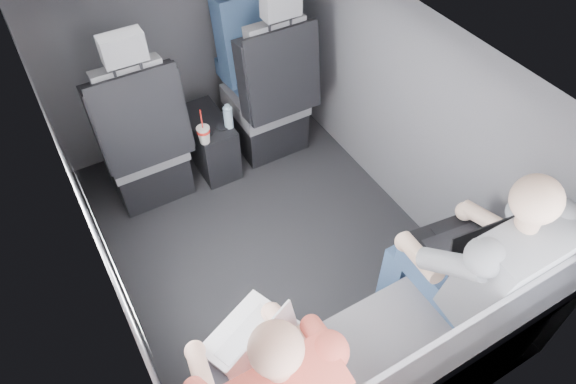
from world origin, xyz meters
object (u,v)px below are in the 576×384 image
laptop_black (464,243)px  soda_cup (204,134)px  front_seat_right (269,102)px  water_bottle (228,117)px  center_console (210,142)px  laptop_white (255,343)px  front_seat_left (143,146)px  passenger_front_right (248,38)px  rear_bench (385,372)px  passenger_rear_right (476,265)px

laptop_black → soda_cup: bearing=113.8°
front_seat_right → water_bottle: (-0.35, -0.10, 0.08)m
center_console → laptop_white: (-0.50, -1.67, 0.44)m
front_seat_left → laptop_white: size_ratio=2.77×
passenger_front_right → center_console: bearing=-153.7°
water_bottle → laptop_black: (0.48, -1.58, 0.16)m
front_seat_left → center_console: front_seat_left is taller
front_seat_left → center_console: 0.49m
laptop_white → passenger_front_right: bearing=63.5°
rear_bench → front_seat_right: bearing=76.7°
laptop_black → front_seat_right: bearing=94.2°
laptop_white → passenger_front_right: size_ratio=0.53×
rear_bench → center_console: bearing=90.0°
front_seat_right → water_bottle: 0.37m
front_seat_right → laptop_white: front_seat_right is taller
front_seat_left → passenger_front_right: size_ratio=1.46×
laptop_white → front_seat_left: bearing=88.1°
rear_bench → soda_cup: bearing=93.3°
passenger_front_right → front_seat_right: bearing=-88.0°
front_seat_right → rear_bench: front_seat_right is taller
laptop_white → passenger_rear_right: passenger_rear_right is taller
laptop_white → passenger_front_right: (0.94, 1.89, 0.12)m
laptop_black → passenger_rear_right: bearing=-111.0°
center_console → passenger_rear_right: passenger_rear_right is taller
center_console → laptop_black: laptop_black is taller
passenger_rear_right → laptop_black: bearing=69.0°
rear_bench → passenger_front_right: size_ratio=1.85×
water_bottle → passenger_front_right: 0.57m
water_bottle → center_console: bearing=125.4°
soda_cup → laptop_black: bearing=-66.2°
front_seat_right → passenger_front_right: bearing=92.0°
front_seat_left → laptop_black: bearing=-58.7°
center_console → passenger_rear_right: 1.97m
laptop_black → passenger_front_right: (-0.13, 1.94, 0.12)m
water_bottle → laptop_black: bearing=-73.3°
laptop_black → passenger_rear_right: (-0.05, -0.13, 0.01)m
front_seat_right → passenger_rear_right: (0.08, -1.81, 0.25)m
front_seat_right → passenger_front_right: 0.44m
front_seat_right → passenger_front_right: size_ratio=1.46×
front_seat_left → center_console: size_ratio=2.64×
front_seat_left → passenger_rear_right: size_ratio=0.99×
laptop_white → passenger_rear_right: (1.03, -0.17, 0.01)m
water_bottle → laptop_white: (-0.60, -1.54, 0.16)m
rear_bench → water_bottle: bearing=86.9°
front_seat_left → passenger_rear_right: 2.07m
front_seat_right → soda_cup: front_seat_right is taller
center_console → front_seat_right: bearing=-5.1°
front_seat_right → center_console: 0.49m
center_console → passenger_rear_right: bearing=-74.1°
water_bottle → passenger_front_right: passenger_front_right is taller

